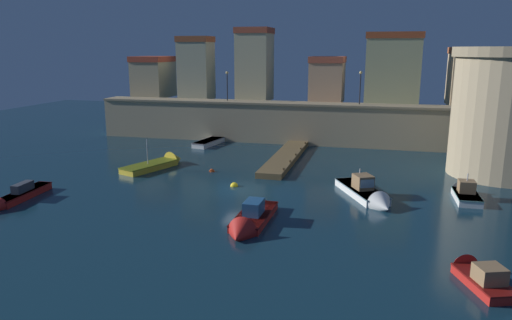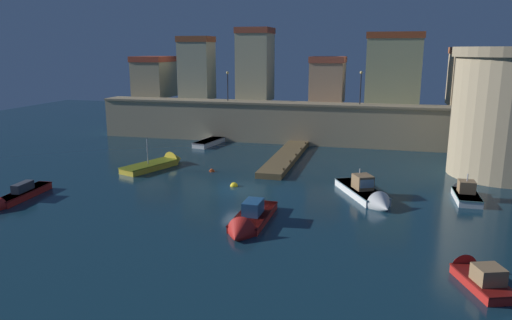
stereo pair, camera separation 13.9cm
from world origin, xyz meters
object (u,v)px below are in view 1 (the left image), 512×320
Objects in this scene: quay_lamp_0 at (227,81)px; mooring_buoy_0 at (234,186)px; moored_boat_2 at (477,274)px; mooring_buoy_1 at (212,172)px; moored_boat_6 at (215,140)px; moored_boat_3 at (160,163)px; fortress_tower at (508,112)px; moored_boat_5 at (368,194)px; moored_boat_4 at (465,192)px; moored_boat_1 at (16,197)px; quay_lamp_1 at (360,82)px; moored_boat_0 at (249,222)px.

quay_lamp_0 is 21.36m from mooring_buoy_0.
mooring_buoy_1 is (-18.95, 16.38, -0.37)m from moored_boat_2.
mooring_buoy_0 is (7.49, -16.92, -0.31)m from moored_boat_6.
moored_boat_3 is (-1.90, -14.56, -6.65)m from quay_lamp_0.
fortress_tower is 1.48× the size of moored_boat_5.
moored_boat_5 is 11.73× the size of mooring_buoy_0.
moored_boat_4 is at bearing -36.51° from quay_lamp_0.
moored_boat_1 is at bearing -151.16° from mooring_buoy_0.
moored_boat_3 reaches higher than moored_boat_4.
moored_boat_5 is (18.94, -5.48, 0.11)m from moored_boat_3.
moored_boat_2 is 13.93m from moored_boat_4.
moored_boat_1 is 0.90× the size of moored_boat_5.
moored_boat_3 is at bearing 34.61° from moored_boat_2.
moored_boat_3 is at bearing 152.42° from moored_boat_1.
quay_lamp_0 reaches higher than mooring_buoy_0.
moored_boat_4 is at bearing 102.46° from moored_boat_1.
quay_lamp_0 is 0.94× the size of quay_lamp_1.
mooring_buoy_1 is (5.25, -0.56, -0.30)m from moored_boat_3.
moored_boat_6 is at bearing -172.41° from quay_lamp_1.
mooring_buoy_1 is at bearing 133.78° from moored_boat_1.
moored_boat_0 is (10.14, -27.42, -6.61)m from quay_lamp_0.
moored_boat_1 is 15.88m from mooring_buoy_0.
moored_boat_1 is at bearing -130.16° from quay_lamp_1.
moored_boat_0 is at bearing -67.26° from mooring_buoy_0.
fortress_tower is 25.39m from moored_boat_0.
moored_boat_6 reaches higher than mooring_buoy_0.
moored_boat_1 is 1.48× the size of moored_boat_2.
mooring_buoy_0 is at bearing -97.49° from moored_boat_3.
quay_lamp_1 is 0.79× the size of moored_boat_4.
moored_boat_5 reaches higher than moored_boat_0.
fortress_tower is 10.03m from moored_boat_4.
quay_lamp_1 is at bearing 24.70° from moored_boat_4.
quay_lamp_1 is at bearing 51.70° from mooring_buoy_1.
moored_boat_0 is 13.68× the size of mooring_buoy_1.
mooring_buoy_1 is (10.62, 11.62, -0.35)m from moored_boat_1.
moored_boat_3 is 11.31× the size of mooring_buoy_0.
fortress_tower is at bearing 111.66° from moored_boat_1.
quay_lamp_0 is 28.48m from moored_boat_1.
moored_boat_0 reaches higher than moored_boat_6.
moored_boat_0 is 1.47× the size of moored_boat_4.
moored_boat_0 is at bearing -100.64° from quay_lamp_1.
quay_lamp_1 is at bearing -73.36° from moored_boat_6.
moored_boat_2 is at bearing -104.58° from fortress_tower.
mooring_buoy_0 is at bearing -156.58° from moored_boat_0.
quay_lamp_0 is (-27.90, 10.00, 1.49)m from fortress_tower.
mooring_buoy_1 is at bearing 28.75° from moored_boat_2.
quay_lamp_0 is 0.51× the size of moored_boat_0.
fortress_tower is 17.39× the size of mooring_buoy_0.
moored_boat_0 is 27.55m from moored_boat_6.
moored_boat_3 is at bearing 152.15° from mooring_buoy_0.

